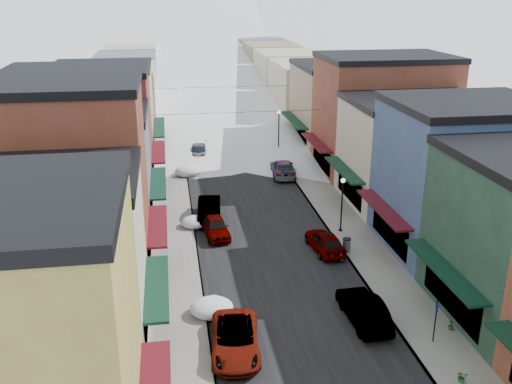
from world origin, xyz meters
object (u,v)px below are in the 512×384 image
object	(u,v)px
car_white_suv	(235,339)
streetlamp_near	(342,198)
trash_can	(347,245)
car_dark_hatch	(209,210)
car_silver_sedan	(216,227)
car_green_sedan	(364,309)

from	to	relation	value
car_white_suv	streetlamp_near	size ratio (longest dim) A/B	1.24
trash_can	streetlamp_near	size ratio (longest dim) A/B	0.23
car_white_suv	trash_can	size ratio (longest dim) A/B	5.34
car_dark_hatch	streetlamp_near	xyz separation A→B (m)	(9.57, -4.14, 1.95)
streetlamp_near	car_silver_sedan	bearing A→B (deg)	174.67
car_green_sedan	trash_can	distance (m)	8.66
car_silver_sedan	car_green_sedan	xyz separation A→B (m)	(7.00, -12.86, 0.07)
car_white_suv	car_green_sedan	distance (m)	7.49
car_silver_sedan	streetlamp_near	bearing A→B (deg)	-10.93
car_dark_hatch	car_green_sedan	size ratio (longest dim) A/B	1.04
car_white_suv	car_dark_hatch	size ratio (longest dim) A/B	1.04
car_green_sedan	car_white_suv	bearing A→B (deg)	10.22
car_white_suv	car_silver_sedan	world-z (taller)	car_silver_sedan
car_white_suv	streetlamp_near	distance (m)	16.83
car_silver_sedan	car_dark_hatch	bearing A→B (deg)	88.41
car_dark_hatch	car_green_sedan	distance (m)	17.68
car_green_sedan	trash_can	xyz separation A→B (m)	(1.70, 8.49, -0.15)
car_silver_sedan	trash_can	xyz separation A→B (m)	(8.70, -4.37, -0.08)
car_white_suv	car_green_sedan	world-z (taller)	car_green_sedan
car_green_sedan	streetlamp_near	distance (m)	12.38
car_green_sedan	car_dark_hatch	bearing A→B (deg)	-68.27
car_white_suv	trash_can	xyz separation A→B (m)	(9.01, 10.13, -0.08)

